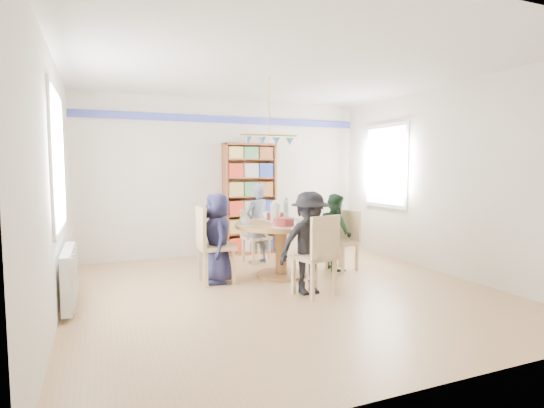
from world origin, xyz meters
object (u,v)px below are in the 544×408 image
person_right (335,232)px  person_far (257,223)px  chair_right (345,237)px  person_left (218,238)px  chair_left (210,241)px  chair_near (319,252)px  chair_far (254,233)px  radiator (69,277)px  dining_table (281,237)px  person_near (309,243)px  bookshelf (250,200)px

person_right → person_far: 1.26m
chair_right → person_left: size_ratio=0.74×
chair_left → chair_near: (1.04, -1.05, -0.02)m
chair_far → person_right: bearing=-45.7°
radiator → chair_near: chair_near is taller
radiator → chair_far: (2.63, 1.39, 0.12)m
chair_left → chair_right: (2.04, -0.03, -0.07)m
dining_table → person_near: person_near is taller
chair_near → person_near: person_near is taller
chair_near → chair_far: bearing=92.1°
radiator → chair_near: (2.70, -0.65, 0.19)m
dining_table → chair_far: (-0.04, 1.01, -0.09)m
dining_table → chair_left: (-1.01, 0.02, 0.00)m
person_far → person_left: bearing=23.8°
dining_table → chair_right: 1.03m
person_left → person_right: bearing=93.6°
dining_table → person_near: size_ratio=1.05×
person_near → chair_left: bearing=135.8°
person_far → person_near: bearing=69.2°
chair_left → person_left: (0.11, 0.00, 0.04)m
chair_near → person_near: (-0.04, 0.15, 0.08)m
person_left → person_near: person_near is taller
chair_right → bookshelf: 1.97m
person_right → bookshelf: bearing=32.5°
radiator → chair_left: size_ratio=0.99×
person_right → person_near: bearing=142.0°
dining_table → person_right: bearing=3.1°
bookshelf → person_near: bearing=-92.9°
person_left → person_near: (0.89, -0.90, 0.02)m
chair_near → bookshelf: size_ratio=0.50×
person_left → chair_far: bearing=141.8°
chair_near → person_left: person_left is taller
radiator → person_near: person_near is taller
chair_left → chair_right: bearing=-1.0°
person_right → bookshelf: bookshelf is taller
radiator → chair_right: (3.70, 0.36, 0.14)m
person_near → bookshelf: (0.13, 2.54, 0.34)m
chair_far → person_far: 0.20m
radiator → person_left: (1.77, 0.40, 0.25)m
chair_near → person_far: 1.94m
person_right → chair_left: bearing=97.5°
chair_right → chair_far: size_ratio=1.05×
chair_left → bookshelf: bearing=55.5°
radiator → person_left: person_left is taller
chair_far → chair_left: bearing=-134.3°
dining_table → person_near: 0.88m
person_near → bookshelf: 2.57m
chair_right → person_left: 1.94m
dining_table → person_left: person_left is taller
chair_right → dining_table: bearing=179.1°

